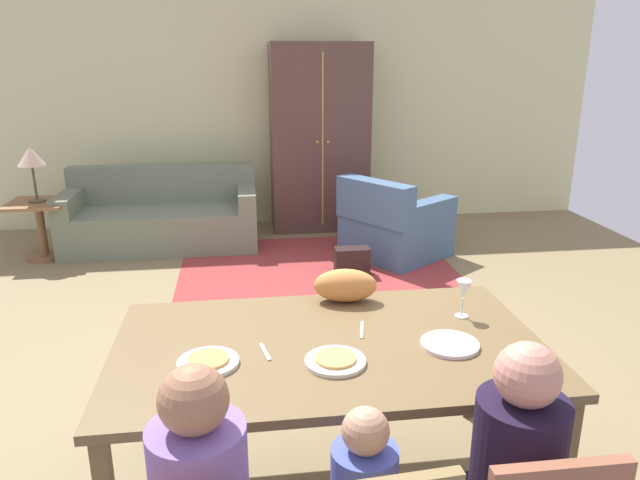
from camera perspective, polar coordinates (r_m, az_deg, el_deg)
The scene contains 19 objects.
ground_plane at distance 4.41m, azimuth 0.31°, elevation -8.96°, with size 7.45×6.23×0.02m, color olive.
back_wall at distance 7.12m, azimuth -3.31°, elevation 12.60°, with size 7.45×0.10×2.70m, color beige.
dining_table at distance 2.62m, azimuth 0.86°, elevation -11.19°, with size 1.86×1.08×0.76m.
plate_near_man at distance 2.47m, azimuth -10.81°, elevation -11.62°, with size 0.25×0.25×0.02m, color silver.
pizza_near_man at distance 2.46m, azimuth -10.83°, elevation -11.31°, with size 0.17×0.17×0.01m, color gold.
plate_near_child at distance 2.43m, azimuth 1.51°, elevation -11.71°, with size 0.25×0.25×0.02m, color silver.
pizza_near_child at distance 2.42m, azimuth 1.51°, elevation -11.40°, with size 0.17×0.17×0.01m, color #E4A24F.
plate_near_woman at distance 2.62m, azimuth 12.51°, elevation -9.86°, with size 0.25×0.25×0.02m, color white.
wine_glass at distance 2.86m, azimuth 13.77°, elevation -4.84°, with size 0.07×0.07×0.19m.
fork at distance 2.52m, azimuth -5.36°, elevation -10.77°, with size 0.02×0.15×0.01m, color silver.
knife at distance 2.71m, azimuth 4.10°, elevation -8.69°, with size 0.01×0.17×0.01m, color silver.
cat at distance 2.97m, azimuth 2.47°, elevation -4.44°, with size 0.32×0.16×0.17m, color #D1813E.
area_rug at distance 5.73m, azimuth -0.41°, elevation -2.41°, with size 2.60×1.80×0.01m, color maroon.
couch at distance 6.48m, azimuth -15.09°, elevation 2.09°, with size 1.98×0.86×0.82m.
armchair at distance 5.94m, azimuth 7.12°, elevation 1.37°, with size 1.19×1.19×0.82m.
armoire at distance 6.80m, azimuth -0.08°, elevation 9.85°, with size 1.10×0.59×2.10m.
side_table at distance 6.47m, azimuth -25.54°, elevation 1.64°, with size 0.56×0.56×0.58m.
table_lamp at distance 6.34m, azimuth -26.29°, elevation 7.13°, with size 0.26×0.26×0.54m.
handbag at distance 5.45m, azimuth 3.13°, elevation -2.08°, with size 0.32×0.16×0.26m, color black.
Camera 1 is at (-0.55, -3.40, 1.96)m, focal length 32.91 mm.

